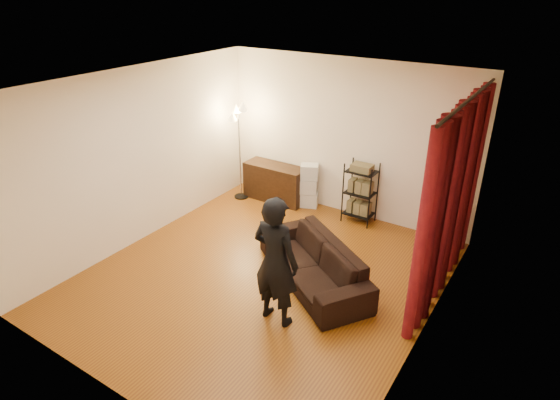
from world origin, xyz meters
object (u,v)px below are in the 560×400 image
Objects in this scene: person at (276,262)px; media_cabinet at (275,183)px; floor_lamp at (240,153)px; wire_shelf at (360,193)px; storage_boxes at (308,186)px; sofa at (313,262)px.

person is 3.49m from media_cabinet.
person is at bearing -45.95° from floor_lamp.
wire_shelf is 0.60× the size of floor_lamp.
media_cabinet is 1.11× the size of wire_shelf.
storage_boxes is at bearing 7.44° from media_cabinet.
sofa is 1.22× the size of person.
person is at bearing -56.17° from media_cabinet.
person is at bearing -55.06° from sofa.
wire_shelf is at bearing 8.05° from floor_lamp.
storage_boxes reaches higher than sofa.
wire_shelf is (1.69, 0.05, 0.19)m from media_cabinet.
person reaches higher than storage_boxes.
floor_lamp is (-2.52, 2.60, 0.07)m from person.
storage_boxes is at bearing 155.43° from sofa.
media_cabinet is 0.68m from storage_boxes.
storage_boxes is 0.77× the size of wire_shelf.
wire_shelf is at bearing -83.06° from person.
media_cabinet is (-1.90, 1.93, 0.05)m from sofa.
floor_lamp is at bearing -155.36° from media_cabinet.
storage_boxes is (-1.25, 2.96, -0.42)m from person.
floor_lamp reaches higher than storage_boxes.
media_cabinet is at bearing -172.75° from storage_boxes.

